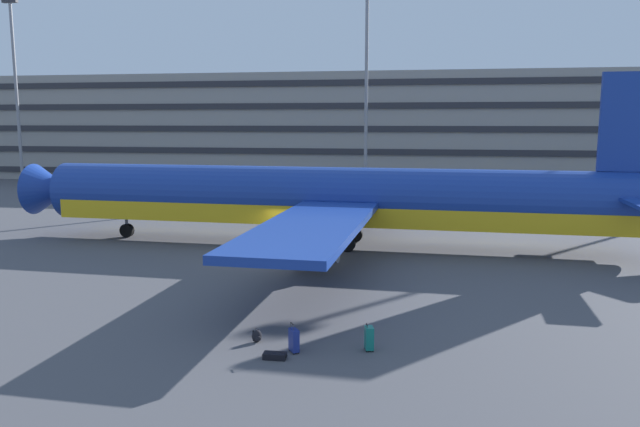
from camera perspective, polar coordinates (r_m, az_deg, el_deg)
ground_plane at (r=35.26m, az=-3.67°, el=-3.88°), size 600.00×600.00×0.00m
terminal_structure at (r=81.21m, az=4.33°, el=7.91°), size 167.66×16.68×13.40m
airliner at (r=37.30m, az=1.46°, el=1.30°), size 41.63×33.72×10.23m
light_mast_far_left at (r=80.86m, az=-26.43°, el=11.17°), size 1.80×0.50×21.62m
light_mast_left at (r=65.74m, az=4.33°, el=12.51°), size 1.80×0.50×20.91m
suitcase_laid_flat at (r=20.35m, az=-4.22°, el=-13.04°), size 0.78×0.39×0.20m
suitcase_teal at (r=20.93m, az=4.58°, el=-11.44°), size 0.36×0.45×0.91m
suitcase_red at (r=20.73m, az=-2.44°, el=-11.65°), size 0.44×0.49×1.02m
backpack_upright at (r=21.76m, az=-5.88°, el=-11.28°), size 0.42×0.39×0.49m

